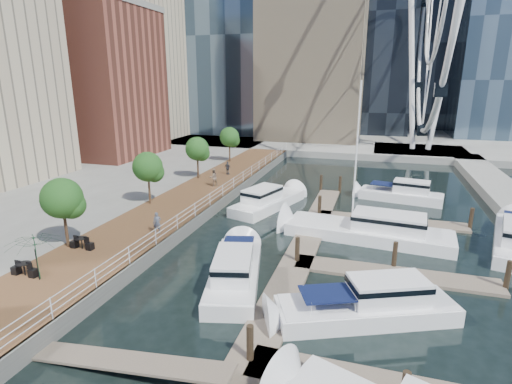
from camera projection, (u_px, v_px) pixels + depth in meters
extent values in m
plane|color=black|center=(204.00, 324.00, 19.45)|extent=(520.00, 520.00, 0.00)
cube|color=brown|center=(180.00, 208.00, 35.67)|extent=(6.00, 60.00, 1.00)
cube|color=#595954|center=(211.00, 211.00, 34.83)|extent=(0.25, 60.00, 1.00)
cube|color=gray|center=(352.00, 121.00, 113.31)|extent=(200.00, 114.00, 1.00)
cube|color=gray|center=(420.00, 152.00, 63.31)|extent=(14.00, 12.00, 1.00)
cube|color=#6D6051|center=(303.00, 250.00, 27.80)|extent=(2.00, 32.00, 0.20)
cube|color=#6D6051|center=(394.00, 274.00, 24.27)|extent=(12.00, 2.00, 0.20)
cube|color=#6D6051|center=(391.00, 221.00, 33.49)|extent=(12.00, 2.00, 0.20)
cube|color=brown|center=(105.00, 84.00, 56.25)|extent=(12.00, 14.00, 20.00)
cube|color=#BCAD8E|center=(131.00, 60.00, 71.61)|extent=(14.00, 16.00, 28.00)
cylinder|color=white|center=(412.00, 64.00, 60.39)|extent=(0.80, 0.80, 26.00)
cylinder|color=white|center=(448.00, 63.00, 58.98)|extent=(0.80, 0.80, 26.00)
cylinder|color=#3F2B1C|center=(66.00, 229.00, 25.75)|extent=(0.20, 0.20, 2.40)
sphere|color=#265B1E|center=(62.00, 198.00, 25.19)|extent=(2.60, 2.60, 2.60)
cylinder|color=#3F2B1C|center=(149.00, 190.00, 34.96)|extent=(0.20, 0.20, 2.40)
sphere|color=#265B1E|center=(148.00, 167.00, 34.40)|extent=(2.60, 2.60, 2.60)
cylinder|color=#3F2B1C|center=(198.00, 167.00, 44.18)|extent=(0.20, 0.20, 2.40)
sphere|color=#265B1E|center=(197.00, 149.00, 43.62)|extent=(2.60, 2.60, 2.60)
cylinder|color=#3F2B1C|center=(230.00, 153.00, 53.40)|extent=(0.20, 0.20, 2.40)
sphere|color=#265B1E|center=(229.00, 137.00, 52.83)|extent=(2.60, 2.60, 2.60)
imported|color=#4C5466|center=(157.00, 223.00, 28.22)|extent=(0.66, 0.59, 1.53)
imported|color=gray|center=(213.00, 177.00, 40.88)|extent=(1.10, 1.12, 1.82)
imported|color=#373945|center=(228.00, 168.00, 46.05)|extent=(0.96, 0.61, 1.52)
imported|color=#103D1F|center=(36.00, 258.00, 21.37)|extent=(3.61, 3.65, 2.59)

